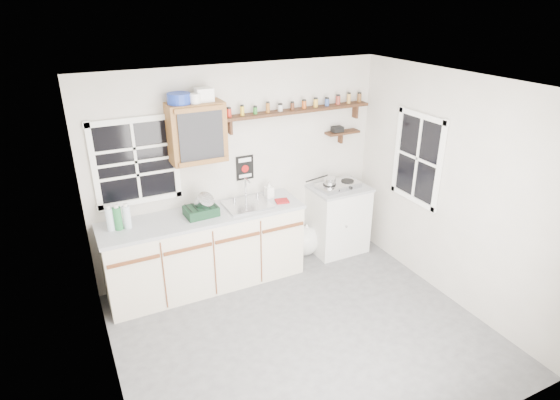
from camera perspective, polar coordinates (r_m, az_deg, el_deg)
The scene contains 18 objects.
room at distance 4.31m, azimuth 3.17°, elevation -2.95°, with size 3.64×3.24×2.54m.
main_cabinet at distance 5.55m, azimuth -9.01°, elevation -5.99°, with size 2.31×0.63×0.92m.
right_cabinet at distance 6.27m, azimuth 7.06°, elevation -2.25°, with size 0.73×0.57×0.91m.
sink at distance 5.49m, azimuth -4.02°, elevation -0.53°, with size 0.52×0.44×0.29m.
upper_cabinet at distance 5.16m, azimuth -10.10°, elevation 8.10°, with size 0.60×0.32×0.65m.
upper_cabinet_clutter at distance 5.06m, azimuth -11.02°, elevation 12.20°, with size 0.48×0.24×0.14m.
spice_shelf at distance 5.68m, azimuth 2.35°, elevation 10.94°, with size 1.91×0.18×0.34m.
secondary_shelf at distance 6.08m, azimuth 7.41°, elevation 8.23°, with size 0.45×0.16×0.24m.
warning_sign at distance 5.64m, azimuth -4.30°, elevation 3.94°, with size 0.22×0.02×0.30m.
window_back at distance 5.24m, azimuth -17.16°, elevation 4.49°, with size 0.93×0.03×0.98m.
window_right at distance 5.65m, azimuth 16.45°, elevation 4.87°, with size 0.03×0.78×1.08m.
water_bottles at distance 5.16m, azimuth -19.13°, elevation -2.08°, with size 0.25×0.10×0.28m.
dish_rack at distance 5.28m, azimuth -9.48°, elevation -0.98°, with size 0.37×0.28×0.26m.
soap_bottle at distance 5.66m, azimuth -1.34°, elevation 1.30°, with size 0.09×0.09×0.20m, color silver.
rag at distance 5.57m, azimuth 0.24°, elevation -0.12°, with size 0.15×0.13×0.02m, color maroon.
hotplate at distance 6.04m, azimuth 7.14°, elevation 1.80°, with size 0.57×0.34×0.08m.
saucepan at distance 5.94m, azimuth 6.00°, elevation 2.30°, with size 0.32×0.26×0.16m.
trash_bag at distance 6.23m, azimuth 3.08°, elevation -4.94°, with size 0.40×0.36×0.46m.
Camera 1 is at (-1.92, -3.34, 3.19)m, focal length 30.00 mm.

